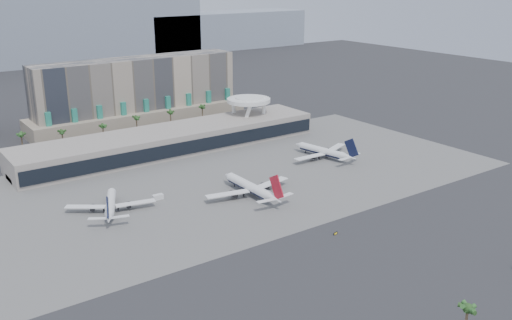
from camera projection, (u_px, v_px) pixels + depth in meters
ground at (301, 217)px, 226.59m from camera, size 900.00×900.00×0.00m
apron_pad at (227, 179)px, 269.17m from camera, size 260.00×130.00×0.06m
mountain_ridge at (35, 35)px, 596.53m from camera, size 680.00×60.00×70.00m
hotel at (138, 98)px, 361.89m from camera, size 140.00×30.00×42.00m
terminal at (172, 139)px, 309.61m from camera, size 170.00×32.50×14.50m
saucer_structure at (249, 103)px, 340.87m from camera, size 26.00×26.00×21.89m
palm_row at (155, 117)px, 339.44m from camera, size 157.80×2.80×13.10m
airliner_left at (110, 204)px, 231.04m from camera, size 34.02×35.02×12.93m
airliner_centre at (251, 187)px, 247.64m from camera, size 42.51×43.70×15.10m
airliner_right at (324, 151)px, 298.31m from camera, size 38.98×40.49×14.10m
service_vehicle_a at (158, 197)px, 244.10m from camera, size 4.64×2.32×2.25m
service_vehicle_b at (277, 189)px, 253.65m from camera, size 3.49×2.84×1.57m
taxiway_sign at (336, 233)px, 211.65m from camera, size 2.02×0.58×0.91m
near_palm_a at (467, 313)px, 148.09m from camera, size 6.00×6.00×11.27m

